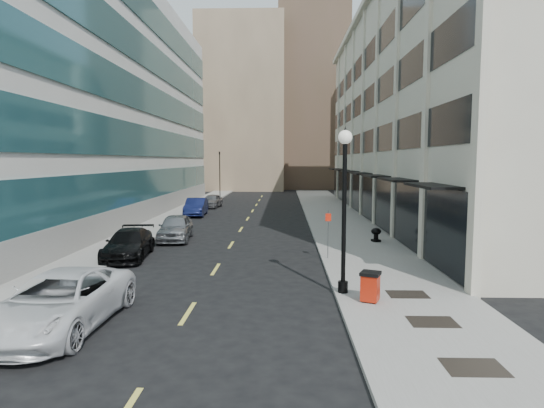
# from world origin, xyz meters

# --- Properties ---
(ground) EXTENTS (160.00, 160.00, 0.00)m
(ground) POSITION_xyz_m (0.00, 0.00, 0.00)
(ground) COLOR black
(ground) RESTS_ON ground
(sidewalk_right) EXTENTS (5.00, 80.00, 0.15)m
(sidewalk_right) POSITION_xyz_m (7.50, 20.00, 0.07)
(sidewalk_right) COLOR gray
(sidewalk_right) RESTS_ON ground
(sidewalk_left) EXTENTS (3.00, 80.00, 0.15)m
(sidewalk_left) POSITION_xyz_m (-6.50, 20.00, 0.07)
(sidewalk_left) COLOR gray
(sidewalk_left) RESTS_ON ground
(building_right) EXTENTS (15.30, 46.50, 18.25)m
(building_right) POSITION_xyz_m (16.94, 26.99, 8.99)
(building_right) COLOR beige
(building_right) RESTS_ON ground
(building_left) EXTENTS (16.14, 46.00, 20.00)m
(building_left) POSITION_xyz_m (-15.95, 27.00, 9.99)
(building_left) COLOR silver
(building_left) RESTS_ON ground
(skyline_tan_near) EXTENTS (14.00, 18.00, 28.00)m
(skyline_tan_near) POSITION_xyz_m (-4.00, 68.00, 14.00)
(skyline_tan_near) COLOR #988063
(skyline_tan_near) RESTS_ON ground
(skyline_brown) EXTENTS (12.00, 16.00, 34.00)m
(skyline_brown) POSITION_xyz_m (8.00, 72.00, 17.00)
(skyline_brown) COLOR brown
(skyline_brown) RESTS_ON ground
(skyline_tan_far) EXTENTS (12.00, 14.00, 22.00)m
(skyline_tan_far) POSITION_xyz_m (-14.00, 78.00, 11.00)
(skyline_tan_far) COLOR #988063
(skyline_tan_far) RESTS_ON ground
(skyline_stone) EXTENTS (10.00, 14.00, 20.00)m
(skyline_stone) POSITION_xyz_m (18.00, 66.00, 10.00)
(skyline_stone) COLOR beige
(skyline_stone) RESTS_ON ground
(grate_near) EXTENTS (1.40, 1.00, 0.01)m
(grate_near) POSITION_xyz_m (7.60, -2.00, 0.15)
(grate_near) COLOR black
(grate_near) RESTS_ON sidewalk_right
(grate_mid) EXTENTS (1.40, 1.00, 0.01)m
(grate_mid) POSITION_xyz_m (7.60, 1.00, 0.15)
(grate_mid) COLOR black
(grate_mid) RESTS_ON sidewalk_right
(grate_far) EXTENTS (1.40, 1.00, 0.01)m
(grate_far) POSITION_xyz_m (7.60, 3.80, 0.15)
(grate_far) COLOR black
(grate_far) RESTS_ON sidewalk_right
(road_centerline) EXTENTS (0.15, 68.20, 0.01)m
(road_centerline) POSITION_xyz_m (0.00, 17.00, 0.01)
(road_centerline) COLOR #D8CC4C
(road_centerline) RESTS_ON ground
(traffic_signal) EXTENTS (0.66, 0.66, 6.98)m
(traffic_signal) POSITION_xyz_m (-5.50, 48.00, 5.72)
(traffic_signal) COLOR black
(traffic_signal) RESTS_ON ground
(car_white_van) EXTENTS (2.91, 6.01, 1.65)m
(car_white_van) POSITION_xyz_m (-3.48, 0.55, 0.82)
(car_white_van) COLOR silver
(car_white_van) RESTS_ON ground
(car_black_pickup) EXTENTS (2.53, 5.15, 1.44)m
(car_black_pickup) POSITION_xyz_m (-4.80, 10.32, 0.72)
(car_black_pickup) COLOR black
(car_black_pickup) RESTS_ON ground
(car_silver_sedan) EXTENTS (2.34, 4.86, 1.60)m
(car_silver_sedan) POSITION_xyz_m (-3.64, 15.50, 0.80)
(car_silver_sedan) COLOR gray
(car_silver_sedan) RESTS_ON ground
(car_blue_sedan) EXTENTS (1.93, 4.87, 1.58)m
(car_blue_sedan) POSITION_xyz_m (-4.80, 28.00, 0.79)
(car_blue_sedan) COLOR #121944
(car_blue_sedan) RESTS_ON ground
(car_grey_sedan) EXTENTS (2.03, 4.31, 1.42)m
(car_grey_sedan) POSITION_xyz_m (-4.50, 35.00, 0.71)
(car_grey_sedan) COLOR slate
(car_grey_sedan) RESTS_ON ground
(trash_bin) EXTENTS (0.84, 0.84, 1.03)m
(trash_bin) POSITION_xyz_m (6.09, 2.95, 0.71)
(trash_bin) COLOR #AB1D0B
(trash_bin) RESTS_ON sidewalk_right
(lamppost) EXTENTS (0.50, 0.50, 6.03)m
(lamppost) POSITION_xyz_m (5.30, 4.00, 3.69)
(lamppost) COLOR black
(lamppost) RESTS_ON sidewalk_right
(sign_post) EXTENTS (0.28, 0.06, 2.38)m
(sign_post) POSITION_xyz_m (5.30, 9.85, 1.69)
(sign_post) COLOR slate
(sign_post) RESTS_ON sidewalk_right
(urn_planter) EXTENTS (0.59, 0.59, 0.82)m
(urn_planter) POSITION_xyz_m (8.60, 14.54, 0.65)
(urn_planter) COLOR black
(urn_planter) RESTS_ON sidewalk_right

